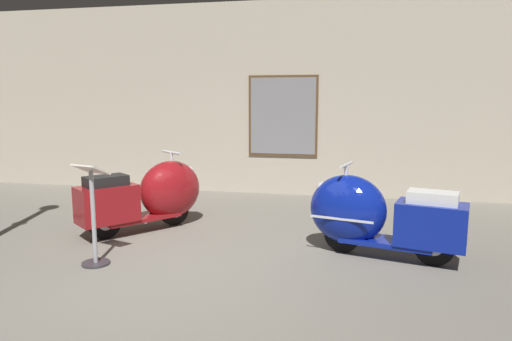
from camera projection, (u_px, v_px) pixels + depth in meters
The scene contains 5 objects.
ground_plane at pixel (164, 276), 4.38m from camera, with size 60.00×60.00×0.00m, color slate.
showroom_back_wall at pixel (264, 100), 8.06m from camera, with size 18.00×0.63×3.31m.
scooter_0 at pixel (152, 195), 5.90m from camera, with size 1.37×1.56×0.99m.
scooter_1 at pixel (372, 215), 4.88m from camera, with size 1.67×0.85×0.98m.
info_stanchion at pixel (94, 223), 4.62m from camera, with size 0.37×0.31×1.04m.
Camera 1 is at (1.70, -3.91, 1.66)m, focal length 32.35 mm.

